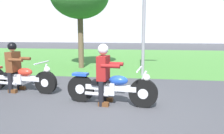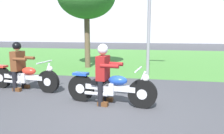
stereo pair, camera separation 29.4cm
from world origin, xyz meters
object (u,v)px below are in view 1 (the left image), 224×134
at_px(motorcycle_lead, 111,88).
at_px(rider_lead, 104,69).
at_px(motorcycle_follow, 20,78).
at_px(rider_follow, 14,63).

distance_m(motorcycle_lead, rider_lead, 0.46).
xyz_separation_m(motorcycle_lead, rider_lead, (-0.17, 0.02, 0.43)).
bearing_deg(motorcycle_follow, rider_lead, -8.09).
relative_size(rider_lead, motorcycle_follow, 0.62).
xyz_separation_m(rider_lead, motorcycle_follow, (-2.52, 0.69, -0.43)).
relative_size(motorcycle_lead, rider_follow, 1.54).
bearing_deg(motorcycle_follow, rider_follow, 179.16).
height_order(motorcycle_lead, motorcycle_follow, motorcycle_lead).
distance_m(motorcycle_lead, rider_follow, 2.97).
relative_size(motorcycle_lead, motorcycle_follow, 0.95).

